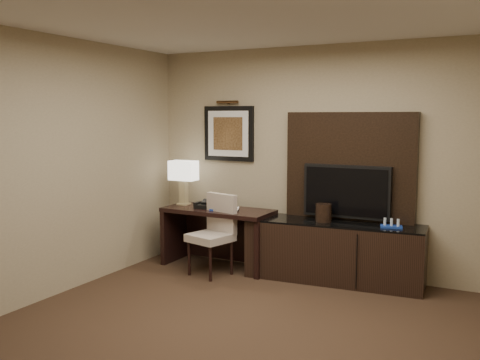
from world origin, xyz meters
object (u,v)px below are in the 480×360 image
Objects in this scene: credenza at (334,251)px; minibar_tray at (391,224)px; desk_phone at (204,204)px; desk at (218,238)px; ice_bucket at (323,213)px; tv at (347,192)px; desk_chair at (210,237)px; table_lamp at (184,181)px.

credenza is 8.75× the size of minibar_tray.
desk is at bearing 11.00° from desk_phone.
ice_bucket is (-0.12, -0.04, 0.44)m from credenza.
desk is at bearing -171.21° from tv.
credenza is at bearing 33.05° from desk_chair.
ice_bucket is (1.34, 0.06, 0.42)m from desk.
desk_chair is at bearing -161.67° from ice_bucket.
minibar_tray reaches higher than desk.
tv reaches higher than desk_phone.
tv is 5.16× the size of desk_phone.
minibar_tray is (0.54, -0.16, -0.29)m from tv.
desk_phone is at bearing -170.77° from tv.
tv is 0.64m from minibar_tray.
desk_chair is (-1.46, -0.59, -0.56)m from tv.
tv is at bearing 7.34° from desk_phone.
table_lamp is (-2.01, -0.03, 0.70)m from credenza.
desk is 0.87m from table_lamp.
ice_bucket is at bearing 33.21° from desk_chair.
ice_bucket is at bearing -178.63° from minibar_tray.
table_lamp reaches higher than desk.
table_lamp is (-2.10, -0.17, 0.02)m from tv.
tv is 4.95× the size of ice_bucket.
minibar_tray is (2.00, 0.43, 0.26)m from desk_chair.
credenza is 3.26× the size of table_lamp.
ice_bucket reaches higher than credenza.
desk_phone reaches higher than minibar_tray.
credenza is at bearing 0.83° from table_lamp.
table_lamp is at bearing 176.61° from credenza.
tv reaches higher than desk_chair.
desk_phone is at bearing 146.57° from desk_chair.
tv is 2.11m from table_lamp.
minibar_tray is at bearing 0.23° from table_lamp.
desk_phone is at bearing -176.91° from minibar_tray.
table_lamp is at bearing -175.39° from tv.
ice_bucket reaches higher than desk.
minibar_tray reaches higher than credenza.
desk is 1.48× the size of desk_chair.
credenza is at bearing 5.08° from desk.
desk_phone is at bearing -176.06° from ice_bucket.
desk_phone is 0.85× the size of minibar_tray.
desk_chair reaches higher than desk.
desk_phone is 1.52m from ice_bucket.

